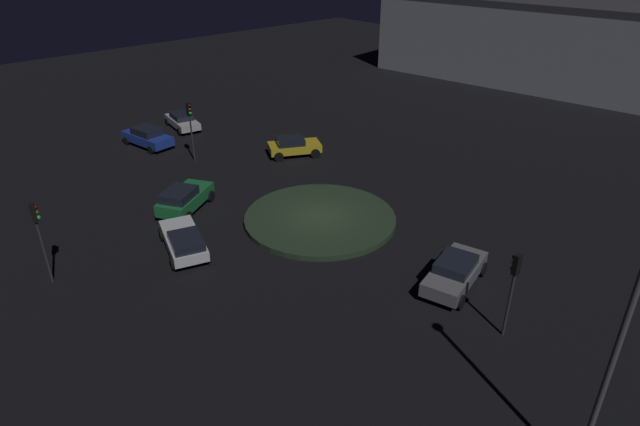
# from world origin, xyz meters

# --- Properties ---
(ground_plane) EXTENTS (114.22, 114.22, 0.00)m
(ground_plane) POSITION_xyz_m (0.00, 0.00, 0.00)
(ground_plane) COLOR black
(roundabout_island) EXTENTS (8.88, 8.88, 0.31)m
(roundabout_island) POSITION_xyz_m (0.00, 0.00, 0.16)
(roundabout_island) COLOR #263823
(roundabout_island) RESTS_ON ground_plane
(car_green) EXTENTS (4.39, 3.62, 1.60)m
(car_green) POSITION_xyz_m (5.19, -6.46, 0.84)
(car_green) COLOR #1E7238
(car_green) RESTS_ON ground_plane
(car_grey) EXTENTS (4.68, 2.91, 1.49)m
(car_grey) POSITION_xyz_m (-0.36, 9.12, 0.79)
(car_grey) COLOR slate
(car_grey) RESTS_ON ground_plane
(car_blue) EXTENTS (2.58, 4.66, 1.52)m
(car_blue) POSITION_xyz_m (1.69, -18.17, 0.78)
(car_blue) COLOR #1E38A5
(car_blue) RESTS_ON ground_plane
(car_white) EXTENTS (3.07, 4.69, 1.32)m
(car_white) POSITION_xyz_m (7.64, -2.25, 0.72)
(car_white) COLOR white
(car_white) RESTS_ON ground_plane
(car_yellow) EXTENTS (4.28, 3.49, 1.38)m
(car_yellow) POSITION_xyz_m (-5.51, -8.96, 0.74)
(car_yellow) COLOR gold
(car_yellow) RESTS_ON ground_plane
(car_silver) EXTENTS (2.54, 4.48, 1.32)m
(car_silver) POSITION_xyz_m (-2.46, -20.08, 0.69)
(car_silver) COLOR silver
(car_silver) RESTS_ON ground_plane
(traffic_light_north) EXTENTS (0.32, 0.37, 3.99)m
(traffic_light_north) POSITION_xyz_m (1.06, 12.60, 2.84)
(traffic_light_north) COLOR #2D2D2D
(traffic_light_north) RESTS_ON ground_plane
(traffic_light_south) EXTENTS (0.31, 0.36, 4.39)m
(traffic_light_south) POSITION_xyz_m (0.63, -12.99, 3.12)
(traffic_light_south) COLOR #2D2D2D
(traffic_light_south) RESTS_ON ground_plane
(traffic_light_east) EXTENTS (0.39, 0.35, 4.24)m
(traffic_light_east) POSITION_xyz_m (13.76, -4.25, 3.01)
(traffic_light_east) COLOR #2D2D2D
(traffic_light_east) RESTS_ON ground_plane
(streetlamp_north) EXTENTS (0.47, 0.47, 9.47)m
(streetlamp_north) POSITION_xyz_m (5.32, 17.70, 5.76)
(streetlamp_north) COLOR #4C4C51
(streetlamp_north) RESTS_ON ground_plane
(store_building) EXTENTS (16.96, 32.23, 8.69)m
(store_building) POSITION_xyz_m (-40.10, -9.47, 4.34)
(store_building) COLOR #8C939E
(store_building) RESTS_ON ground_plane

